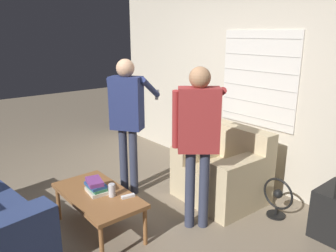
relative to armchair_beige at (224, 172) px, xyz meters
name	(u,v)px	position (x,y,z in m)	size (l,w,h in m)	color
ground_plane	(113,228)	(-0.28, -1.36, -0.33)	(16.00, 16.00, 0.00)	#7F705B
wall_back	(245,85)	(-0.27, 0.66, 0.94)	(5.20, 0.08, 2.55)	beige
armchair_beige	(224,172)	(0.00, 0.00, 0.00)	(0.96, 0.85, 0.85)	#C6B289
coffee_table	(98,197)	(-0.32, -1.49, 0.04)	(1.01, 0.53, 0.42)	brown
person_left_standing	(127,112)	(-0.84, -0.78, 0.70)	(0.47, 0.78, 1.64)	#33384C
person_right_standing	(198,130)	(0.22, -0.67, 0.70)	(0.53, 0.77, 1.63)	#33384C
book_stack	(96,186)	(-0.34, -1.49, 0.15)	(0.26, 0.19, 0.13)	beige
soda_can	(112,190)	(-0.18, -1.41, 0.15)	(0.07, 0.07, 0.13)	silver
spare_remote	(128,196)	(-0.06, -1.30, 0.10)	(0.06, 0.14, 0.02)	white
floor_fan	(278,198)	(0.65, 0.13, -0.12)	(0.35, 0.20, 0.44)	black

